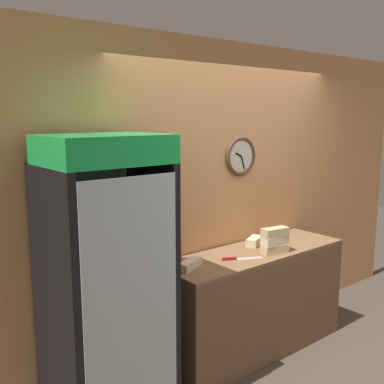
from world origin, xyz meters
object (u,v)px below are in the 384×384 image
condiment_jar (176,253)px  sandwich_stack_top (275,232)px  sandwich_stack_middle (275,241)px  sandwich_flat_right (254,241)px  sandwich_flat_left (190,264)px  sandwich_stack_bottom (274,249)px  chefs_knife (237,259)px  beverage_cooler (102,271)px

condiment_jar → sandwich_stack_top: bearing=-25.5°
sandwich_stack_middle → sandwich_flat_right: sandwich_stack_middle is taller
sandwich_flat_left → sandwich_flat_right: sandwich_flat_right is taller
sandwich_flat_right → sandwich_flat_left: bearing=-171.9°
sandwich_stack_bottom → condiment_jar: size_ratio=1.90×
chefs_knife → sandwich_flat_right: bearing=25.1°
sandwich_flat_right → condiment_jar: bearing=173.9°
chefs_knife → sandwich_flat_left: bearing=170.3°
chefs_knife → sandwich_stack_middle: bearing=-12.9°
beverage_cooler → condiment_jar: (0.77, 0.21, -0.08)m
beverage_cooler → sandwich_flat_right: (1.58, 0.12, -0.11)m
sandwich_flat_right → chefs_knife: bearing=-154.9°
sandwich_flat_left → condiment_jar: 0.21m
sandwich_stack_middle → condiment_jar: 0.85m
beverage_cooler → sandwich_flat_left: bearing=0.1°
sandwich_stack_top → sandwich_flat_left: 0.83m
sandwich_stack_middle → sandwich_flat_right: bearing=80.2°
sandwich_stack_bottom → sandwich_stack_middle: sandwich_stack_middle is taller
sandwich_stack_bottom → sandwich_flat_left: 0.81m
sandwich_stack_middle → chefs_knife: sandwich_stack_middle is taller
sandwich_stack_bottom → chefs_knife: sandwich_stack_bottom is taller
sandwich_stack_middle → sandwich_stack_top: sandwich_stack_top is taller
sandwich_flat_right → condiment_jar: condiment_jar is taller
sandwich_flat_left → chefs_knife: bearing=-9.7°
beverage_cooler → chefs_knife: bearing=-3.5°
chefs_knife → sandwich_stack_bottom: bearing=-12.9°
beverage_cooler → sandwich_stack_bottom: (1.54, -0.16, -0.11)m
sandwich_stack_top → sandwich_stack_middle: bearing=0.0°
sandwich_flat_left → condiment_jar: (0.03, 0.21, 0.03)m
sandwich_stack_middle → condiment_jar: (-0.77, 0.37, -0.05)m
beverage_cooler → sandwich_stack_middle: bearing=-5.8°
chefs_knife → beverage_cooler: bearing=176.5°
sandwich_stack_middle → chefs_knife: (-0.37, 0.08, -0.10)m
sandwich_stack_bottom → sandwich_stack_top: bearing=180.0°
sandwich_stack_middle → sandwich_stack_top: 0.07m
chefs_knife → condiment_jar: condiment_jar is taller
sandwich_stack_top → condiment_jar: sandwich_stack_top is taller
sandwich_stack_bottom → sandwich_stack_middle: bearing=0.0°
beverage_cooler → sandwich_flat_left: (0.74, 0.00, -0.12)m
sandwich_stack_top → sandwich_stack_bottom: bearing=0.0°
sandwich_stack_bottom → beverage_cooler: bearing=174.2°
sandwich_flat_left → sandwich_stack_middle: bearing=-11.2°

